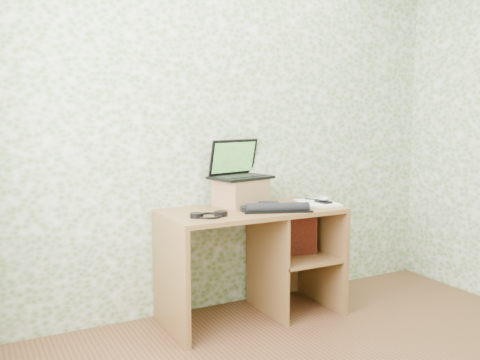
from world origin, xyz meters
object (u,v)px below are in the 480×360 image
riser (241,192)px  notepad (317,203)px  laptop (238,169)px  desk (259,246)px  keyboard (273,208)px

riser → notepad: bearing=-19.7°
riser → laptop: 0.16m
desk → notepad: 0.52m
desk → riser: 0.39m
desk → riser: bearing=126.0°
keyboard → notepad: (0.42, 0.08, -0.01)m
laptop → notepad: laptop is taller
riser → keyboard: size_ratio=0.70×
keyboard → notepad: bearing=30.9°
laptop → keyboard: (0.10, -0.31, -0.23)m
riser → notepad: 0.56m
notepad → keyboard: bearing=-161.4°
keyboard → notepad: keyboard is taller
notepad → riser: bearing=167.8°
laptop → keyboard: 0.40m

